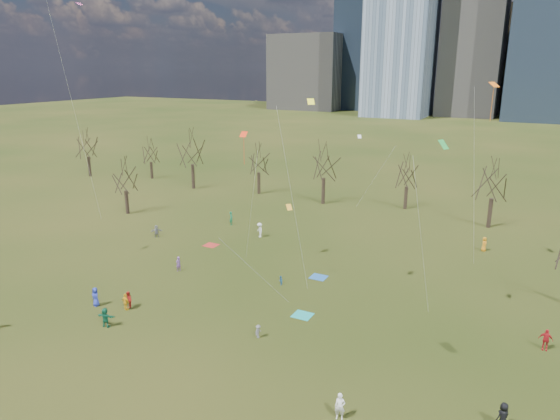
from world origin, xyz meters
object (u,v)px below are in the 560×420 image
at_px(blanket_navy, 319,277).
at_px(blanket_crimson, 211,245).
at_px(person_4, 126,302).
at_px(person_0, 96,297).
at_px(person_1, 340,406).
at_px(blanket_teal, 303,315).

xyz_separation_m(blanket_navy, blanket_crimson, (-15.03, 2.76, 0.00)).
xyz_separation_m(blanket_crimson, person_4, (2.95, -16.96, 0.76)).
xyz_separation_m(blanket_navy, person_0, (-15.04, -14.80, 0.85)).
bearing_deg(person_1, blanket_crimson, 122.76).
xyz_separation_m(blanket_teal, person_1, (7.45, -10.76, 0.84)).
bearing_deg(blanket_teal, person_0, -158.27).
bearing_deg(person_4, person_1, 178.28).
relative_size(blanket_navy, person_0, 0.93).
height_order(blanket_crimson, person_0, person_0).
bearing_deg(person_4, person_0, 21.78).
bearing_deg(blanket_crimson, blanket_teal, -32.42).
height_order(blanket_crimson, person_4, person_4).
bearing_deg(person_1, blanket_teal, 108.85).
height_order(blanket_crimson, person_1, person_1).
distance_m(blanket_teal, blanket_crimson, 20.12).
bearing_deg(person_0, blanket_teal, 41.11).
bearing_deg(person_4, blanket_teal, -145.92).
bearing_deg(blanket_crimson, person_1, -41.42).
xyz_separation_m(blanket_crimson, person_0, (-0.01, -17.56, 0.85)).
bearing_deg(person_0, blanket_navy, 63.91).
relative_size(blanket_teal, person_4, 1.03).
bearing_deg(blanket_navy, person_4, -130.40).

